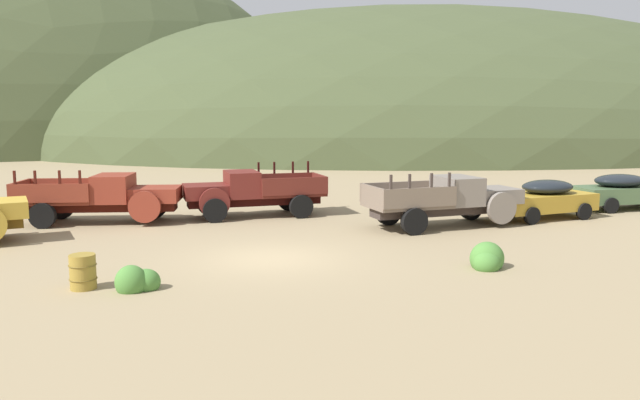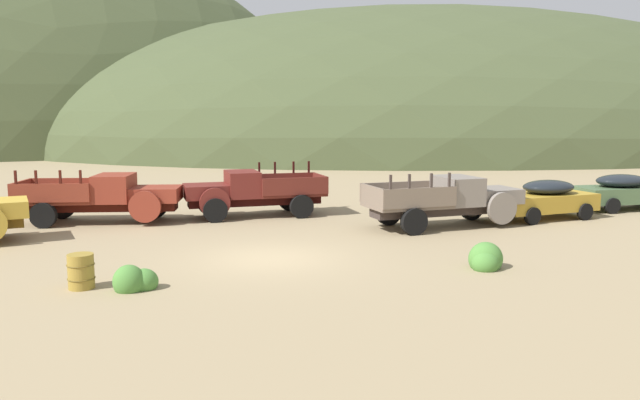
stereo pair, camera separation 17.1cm
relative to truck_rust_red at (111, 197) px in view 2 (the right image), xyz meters
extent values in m
plane|color=#998460|center=(5.34, -7.34, -1.01)|extent=(300.00, 300.00, 0.00)
ellipsoid|color=#424C2D|center=(-20.27, 63.97, -1.01)|extent=(83.74, 63.14, 52.92)
ellipsoid|color=#424C2D|center=(33.89, 54.81, -1.01)|extent=(105.27, 76.53, 34.06)
cube|color=#B7B2A8|center=(-2.43, -2.82, 0.07)|extent=(0.40, 1.20, 0.44)
cube|color=#42140D|center=(-0.40, 0.02, -0.35)|extent=(5.88, 1.70, 0.36)
cube|color=maroon|center=(1.72, -0.26, 0.10)|extent=(2.04, 1.90, 0.55)
cube|color=#B7B2A8|center=(2.57, -0.37, 0.07)|extent=(0.23, 1.15, 0.44)
cylinder|color=maroon|center=(1.35, -1.21, -0.25)|extent=(1.21, 0.34, 1.20)
cylinder|color=maroon|center=(1.61, 0.76, -0.25)|extent=(1.21, 0.34, 1.20)
cube|color=maroon|center=(0.15, -0.05, 0.35)|extent=(1.59, 2.09, 1.05)
cube|color=black|center=(0.75, -0.13, 0.56)|extent=(0.26, 1.62, 0.59)
cube|color=maroon|center=(-1.97, 0.23, -0.11)|extent=(3.17, 2.38, 0.12)
cube|color=maroon|center=(-2.10, -0.76, 0.30)|extent=(2.92, 0.48, 0.70)
cube|color=maroon|center=(-1.84, 1.23, 0.30)|extent=(2.92, 0.48, 0.70)
cube|color=maroon|center=(-3.37, 0.42, 0.30)|extent=(0.36, 2.00, 0.70)
cube|color=#42140D|center=(-3.27, -0.61, 0.90)|extent=(0.09, 0.09, 0.50)
cube|color=#42140D|center=(-2.54, -0.71, 0.90)|extent=(0.09, 0.09, 0.50)
cube|color=#42140D|center=(-1.67, -0.82, 0.90)|extent=(0.09, 0.09, 0.50)
cube|color=#42140D|center=(-0.94, -0.92, 0.90)|extent=(0.09, 0.09, 0.50)
cylinder|color=black|center=(1.62, 0.81, -0.53)|extent=(0.99, 0.40, 0.96)
cylinder|color=black|center=(-2.35, -0.77, -0.53)|extent=(0.99, 0.40, 0.96)
cylinder|color=black|center=(-2.08, 1.30, -0.53)|extent=(0.99, 0.40, 0.96)
cube|color=black|center=(5.65, 0.38, -0.35)|extent=(5.52, 1.44, 0.36)
cube|color=maroon|center=(3.65, 0.19, 0.10)|extent=(1.87, 1.79, 0.55)
cube|color=#B7B2A8|center=(2.85, 0.11, 0.07)|extent=(0.19, 1.13, 0.44)
cylinder|color=maroon|center=(3.78, 1.18, -0.25)|extent=(1.21, 0.29, 1.20)
cylinder|color=maroon|center=(3.97, -0.76, -0.25)|extent=(1.21, 0.29, 1.20)
cube|color=maroon|center=(5.13, 0.33, 0.35)|extent=(1.44, 2.00, 1.05)
cube|color=black|center=(4.57, 0.28, 0.56)|extent=(0.20, 1.59, 0.59)
cube|color=maroon|center=(7.13, 0.52, -0.11)|extent=(2.93, 2.22, 0.12)
cube|color=maroon|center=(7.04, 1.50, 0.30)|extent=(2.75, 0.36, 0.70)
cube|color=maroon|center=(7.23, -0.45, 0.30)|extent=(2.75, 0.36, 0.70)
cube|color=maroon|center=(8.45, 0.65, 0.30)|extent=(0.29, 1.97, 0.70)
cube|color=black|center=(8.14, 1.61, 0.90)|extent=(0.09, 0.09, 0.50)
cube|color=black|center=(7.45, 1.54, 0.90)|extent=(0.09, 0.09, 0.50)
cube|color=black|center=(6.63, 1.46, 0.90)|extent=(0.09, 0.09, 0.50)
cube|color=black|center=(5.94, 1.40, 0.90)|extent=(0.09, 0.09, 0.50)
cylinder|color=black|center=(3.78, 1.23, -0.53)|extent=(0.98, 0.37, 0.96)
cylinder|color=black|center=(3.97, -0.81, -0.53)|extent=(0.98, 0.37, 0.96)
cylinder|color=black|center=(7.26, 1.56, -0.53)|extent=(0.98, 0.37, 0.96)
cylinder|color=black|center=(7.46, -0.47, -0.53)|extent=(0.98, 0.37, 0.96)
cube|color=#3D322D|center=(12.38, -3.48, -0.35)|extent=(5.78, 1.72, 0.36)
cube|color=slate|center=(14.46, -3.19, 0.10)|extent=(2.02, 1.89, 0.55)
cube|color=#B7B2A8|center=(15.30, -3.07, 0.07)|extent=(0.24, 1.14, 0.44)
cylinder|color=slate|center=(14.36, -4.19, -0.25)|extent=(1.21, 0.35, 1.20)
cylinder|color=slate|center=(14.09, -2.24, -0.25)|extent=(1.21, 0.35, 1.20)
cube|color=slate|center=(12.92, -3.40, 0.35)|extent=(1.58, 2.07, 1.05)
cube|color=black|center=(13.50, -3.32, 0.56)|extent=(0.28, 1.61, 0.59)
cube|color=#746354|center=(10.83, -3.70, -0.11)|extent=(3.13, 2.37, 0.12)
cube|color=#746354|center=(10.97, -4.68, 0.30)|extent=(2.87, 0.50, 0.70)
cube|color=#746354|center=(10.69, -2.71, 0.30)|extent=(2.87, 0.50, 0.70)
cube|color=#746354|center=(9.47, -3.89, 0.30)|extent=(0.38, 1.98, 0.70)
cube|color=#3D322D|center=(9.83, -4.84, 0.90)|extent=(0.09, 0.09, 0.50)
cube|color=#3D322D|center=(10.54, -4.74, 0.90)|extent=(0.09, 0.09, 0.50)
cube|color=#3D322D|center=(11.40, -4.62, 0.90)|extent=(0.09, 0.09, 0.50)
cube|color=#3D322D|center=(12.11, -4.52, 0.90)|extent=(0.09, 0.09, 0.50)
cylinder|color=black|center=(14.08, -2.19, -0.53)|extent=(0.99, 0.41, 0.96)
cylinder|color=black|center=(10.74, -4.76, -0.53)|extent=(0.99, 0.41, 0.96)
cylinder|color=black|center=(10.45, -2.70, -0.53)|extent=(0.99, 0.41, 0.96)
cube|color=#B28928|center=(17.01, -2.52, -0.33)|extent=(4.56, 2.70, 0.68)
ellipsoid|color=black|center=(17.26, -2.46, 0.27)|extent=(2.51, 2.07, 0.57)
ellipsoid|color=#B28928|center=(15.13, -2.90, -0.27)|extent=(1.22, 1.67, 0.61)
cylinder|color=black|center=(15.53, -1.86, -0.67)|extent=(0.71, 0.33, 0.68)
cylinder|color=black|center=(15.90, -3.70, -0.67)|extent=(0.71, 0.33, 0.68)
cylinder|color=black|center=(18.12, -1.33, -0.67)|extent=(0.71, 0.33, 0.68)
cylinder|color=black|center=(18.50, -3.17, -0.67)|extent=(0.71, 0.33, 0.68)
cube|color=#47603D|center=(21.99, -0.99, -0.33)|extent=(4.60, 2.01, 0.68)
ellipsoid|color=black|center=(21.71, -0.99, 0.27)|extent=(2.41, 1.72, 0.57)
cylinder|color=black|center=(23.37, -0.01, -0.67)|extent=(0.69, 0.22, 0.68)
cylinder|color=black|center=(20.60, -1.97, -0.67)|extent=(0.69, 0.22, 0.68)
cylinder|color=black|center=(20.55, -0.09, -0.67)|extent=(0.69, 0.22, 0.68)
cylinder|color=olive|center=(0.42, -9.59, -0.58)|extent=(0.63, 0.63, 0.86)
torus|color=brown|center=(0.42, -9.59, -0.41)|extent=(0.67, 0.67, 0.03)
torus|color=brown|center=(0.42, -9.59, -0.76)|extent=(0.67, 0.67, 0.03)
ellipsoid|color=#4C8438|center=(11.09, -9.64, -0.75)|extent=(0.96, 0.86, 0.95)
ellipsoid|color=#4C8438|center=(10.98, -9.84, -0.82)|extent=(0.78, 0.70, 0.69)
ellipsoid|color=#4C8438|center=(1.92, -9.92, -0.84)|extent=(0.71, 0.64, 0.65)
ellipsoid|color=#4C8438|center=(1.58, -10.03, -0.79)|extent=(0.78, 0.70, 0.83)
camera|label=1|loc=(3.05, -25.52, 3.31)|focal=35.50mm
camera|label=2|loc=(3.22, -25.56, 3.31)|focal=35.50mm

